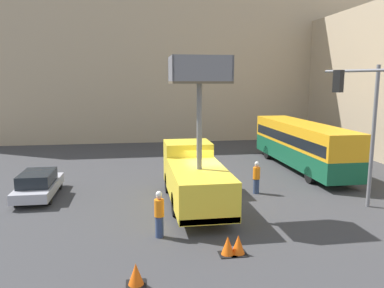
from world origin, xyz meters
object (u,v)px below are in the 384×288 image
city_bus (301,142)px  traffic_cone_mid_road (136,275)px  parked_car_curbside (38,184)px  utility_truck (194,174)px  traffic_cone_far_side (238,245)px  road_worker_directing (256,178)px  road_worker_near_truck (159,214)px  traffic_light_pole (363,115)px  traffic_cone_near_truck (228,246)px

city_bus → traffic_cone_mid_road: bearing=143.9°
parked_car_curbside → utility_truck: bearing=-17.4°
utility_truck → traffic_cone_far_side: bearing=-82.9°
road_worker_directing → parked_car_curbside: bearing=101.4°
road_worker_near_truck → traffic_cone_far_side: road_worker_near_truck is taller
utility_truck → city_bus: (8.53, 6.55, 0.28)m
traffic_light_pole → traffic_cone_far_side: (-6.62, -3.40, -4.19)m
city_bus → road_worker_near_truck: 14.60m
utility_truck → parked_car_curbside: 8.26m
road_worker_directing → parked_car_curbside: size_ratio=0.40×
city_bus → parked_car_curbside: size_ratio=2.68×
road_worker_directing → city_bus: bearing=-27.2°
road_worker_near_truck → parked_car_curbside: size_ratio=0.42×
city_bus → parked_car_curbside: 16.91m
utility_truck → road_worker_directing: size_ratio=4.18×
road_worker_directing → traffic_cone_near_truck: size_ratio=2.60×
road_worker_directing → parked_car_curbside: (-11.46, 1.04, -0.17)m
traffic_cone_near_truck → traffic_cone_mid_road: traffic_cone_mid_road is taller
utility_truck → traffic_light_pole: size_ratio=1.09×
traffic_light_pole → parked_car_curbside: bearing=163.4°
utility_truck → traffic_cone_near_truck: size_ratio=10.84×
utility_truck → traffic_cone_near_truck: utility_truck is taller
utility_truck → parked_car_curbside: bearing=162.6°
road_worker_near_truck → road_worker_directing: 7.48m
traffic_cone_near_truck → traffic_cone_far_side: (0.38, 0.01, 0.01)m
traffic_cone_near_truck → parked_car_curbside: bearing=135.8°
city_bus → road_worker_directing: city_bus is taller
traffic_cone_far_side → city_bus: bearing=56.8°
utility_truck → road_worker_directing: bearing=21.4°
parked_car_curbside → city_bus: bearing=14.0°
traffic_light_pole → traffic_cone_mid_road: traffic_light_pole is taller
traffic_cone_near_truck → parked_car_curbside: parked_car_curbside is taller
traffic_light_pole → traffic_cone_near_truck: size_ratio=9.92×
utility_truck → traffic_light_pole: (7.30, -2.06, 2.94)m
utility_truck → traffic_cone_far_side: (0.68, -5.46, -1.25)m
traffic_light_pole → traffic_cone_far_side: bearing=-152.8°
road_worker_near_truck → road_worker_directing: size_ratio=1.05×
utility_truck → traffic_cone_mid_road: utility_truck is taller
traffic_light_pole → traffic_cone_near_truck: bearing=-154.0°
utility_truck → traffic_cone_mid_road: bearing=-112.5°
utility_truck → city_bus: utility_truck is taller
traffic_cone_far_side → parked_car_curbside: size_ratio=0.16×
traffic_cone_mid_road → city_bus: bearing=49.8°
utility_truck → traffic_light_pole: 8.13m
traffic_cone_near_truck → traffic_cone_far_side: size_ratio=0.98×
parked_car_curbside → traffic_cone_near_truck: bearing=-44.2°
road_worker_near_truck → traffic_cone_mid_road: size_ratio=2.69×
traffic_cone_near_truck → traffic_light_pole: bearing=26.0°
parked_car_curbside → traffic_cone_far_side: bearing=-42.9°
parked_car_curbside → road_worker_near_truck: bearing=-45.7°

